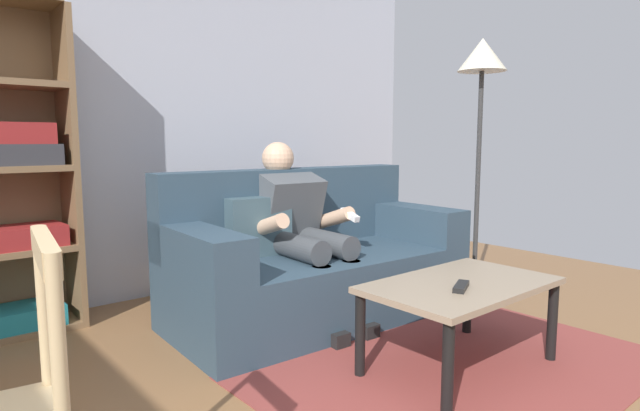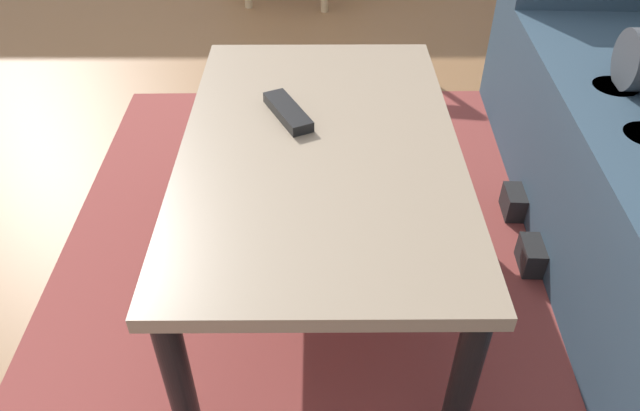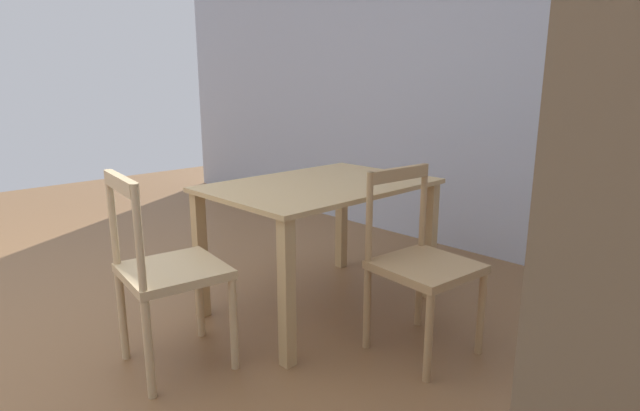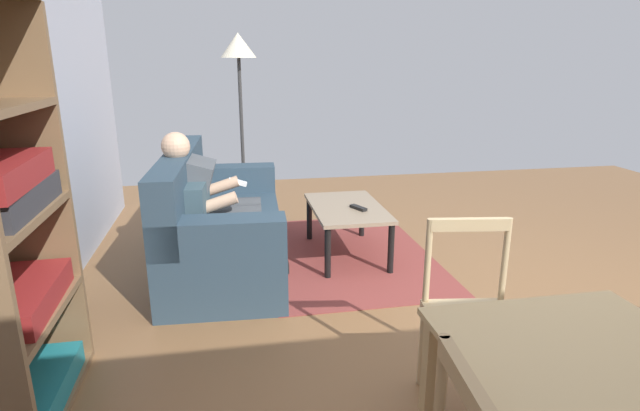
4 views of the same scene
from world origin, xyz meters
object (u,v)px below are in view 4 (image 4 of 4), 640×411
couch (217,226)px  tv_remote (358,208)px  dining_chair_facing_couch (473,320)px  coffee_table (347,213)px  floor_lamp (239,63)px  person_lounging (213,201)px  bookshelf (0,242)px

couch → tv_remote: couch is taller
dining_chair_facing_couch → couch: bearing=31.8°
tv_remote → dining_chair_facing_couch: bearing=66.2°
coffee_table → tv_remote: (-0.10, -0.07, 0.07)m
floor_lamp → person_lounging: bearing=169.3°
coffee_table → bookshelf: size_ratio=0.50×
coffee_table → couch: bearing=92.8°
couch → tv_remote: 1.16m
person_lounging → dining_chair_facing_couch: size_ratio=1.23×
couch → floor_lamp: 1.89m
tv_remote → dining_chair_facing_couch: (-1.91, -0.06, 0.01)m
coffee_table → tv_remote: tv_remote is taller
floor_lamp → bookshelf: bearing=158.9°
bookshelf → person_lounging: bearing=-30.0°
tv_remote → bookshelf: size_ratio=0.09×
tv_remote → person_lounging: bearing=-23.7°
person_lounging → coffee_table: 1.12m
dining_chair_facing_couch → person_lounging: bearing=33.3°
couch → floor_lamp: size_ratio=1.02×
couch → floor_lamp: bearing=-10.8°
tv_remote → bookshelf: bearing=11.7°
couch → person_lounging: bearing=170.3°
floor_lamp → dining_chair_facing_couch: bearing=-164.3°
couch → coffee_table: (0.05, -1.08, 0.04)m
person_lounging → bookshelf: bearing=150.0°
person_lounging → coffee_table: size_ratio=1.16×
tv_remote → floor_lamp: 2.05m
couch → dining_chair_facing_couch: couch is taller
coffee_table → bookshelf: bearing=130.1°
coffee_table → dining_chair_facing_couch: 2.01m
coffee_table → bookshelf: 2.62m
person_lounging → tv_remote: size_ratio=6.54×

